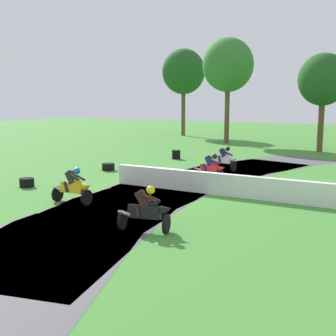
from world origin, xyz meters
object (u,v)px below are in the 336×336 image
motorcycle_lead_white (225,159)px  motorcycle_trailing_yellow (74,186)px  tire_stack_near (176,155)px  tire_stack_mid_b (27,183)px  motorcycle_chase_red (211,168)px  traffic_cone (328,188)px  tire_stack_mid_a (108,167)px  motorcycle_fourth_black (147,210)px

motorcycle_lead_white → motorcycle_trailing_yellow: (-2.12, -10.20, 0.02)m
tire_stack_near → tire_stack_mid_b: size_ratio=0.92×
motorcycle_chase_red → tire_stack_mid_b: (-6.75, -5.41, -0.43)m
motorcycle_trailing_yellow → traffic_cone: size_ratio=3.82×
tire_stack_near → traffic_cone: tire_stack_near is taller
tire_stack_near → traffic_cone: (10.72, -6.60, -0.08)m
tire_stack_near → traffic_cone: bearing=-31.6°
tire_stack_near → tire_stack_mid_b: (-1.51, -11.70, -0.10)m
motorcycle_lead_white → motorcycle_trailing_yellow: size_ratio=1.02×
tire_stack_mid_b → motorcycle_chase_red: bearing=38.7°
motorcycle_lead_white → tire_stack_mid_a: bearing=-150.6°
tire_stack_near → tire_stack_mid_b: 11.80m
motorcycle_lead_white → tire_stack_near: size_ratio=2.86×
motorcycle_lead_white → motorcycle_fourth_black: size_ratio=1.02×
tire_stack_mid_a → tire_stack_mid_b: size_ratio=1.08×
motorcycle_lead_white → traffic_cone: bearing=-31.4°
motorcycle_fourth_black → motorcycle_lead_white: bearing=100.4°
tire_stack_mid_a → tire_stack_mid_b: same height
motorcycle_trailing_yellow → motorcycle_fourth_black: motorcycle_trailing_yellow is taller
motorcycle_trailing_yellow → traffic_cone: motorcycle_trailing_yellow is taller
tire_stack_mid_b → motorcycle_lead_white: bearing=55.2°
motorcycle_lead_white → tire_stack_mid_b: (-6.13, -8.82, -0.44)m
tire_stack_mid_b → traffic_cone: 13.25m
motorcycle_trailing_yellow → motorcycle_chase_red: bearing=68.0°
motorcycle_chase_red → motorcycle_trailing_yellow: motorcycle_trailing_yellow is taller
motorcycle_lead_white → tire_stack_mid_b: motorcycle_lead_white is taller
motorcycle_chase_red → tire_stack_near: 8.20m
tire_stack_mid_a → traffic_cone: traffic_cone is taller
motorcycle_lead_white → tire_stack_mid_b: size_ratio=2.63×
tire_stack_mid_a → motorcycle_trailing_yellow: bearing=-62.6°
motorcycle_lead_white → tire_stack_mid_a: motorcycle_lead_white is taller
motorcycle_lead_white → traffic_cone: motorcycle_lead_white is taller
motorcycle_fourth_black → tire_stack_mid_a: (-7.91, 8.67, -0.45)m
motorcycle_lead_white → traffic_cone: 7.16m
tire_stack_near → tire_stack_mid_a: size_ratio=0.85×
motorcycle_lead_white → motorcycle_trailing_yellow: motorcycle_trailing_yellow is taller
motorcycle_lead_white → tire_stack_near: 5.45m
motorcycle_lead_white → motorcycle_chase_red: size_ratio=1.00×
tire_stack_near → traffic_cone: size_ratio=1.36×
motorcycle_fourth_black → traffic_cone: bearing=64.4°
motorcycle_lead_white → motorcycle_fourth_black: 12.09m
tire_stack_mid_a → motorcycle_lead_white: bearing=29.4°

